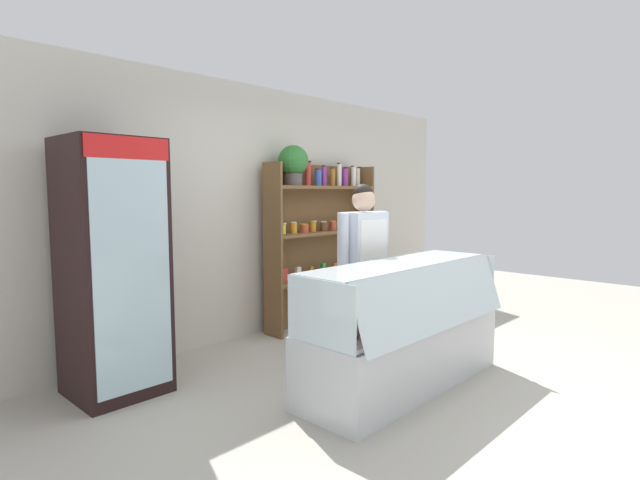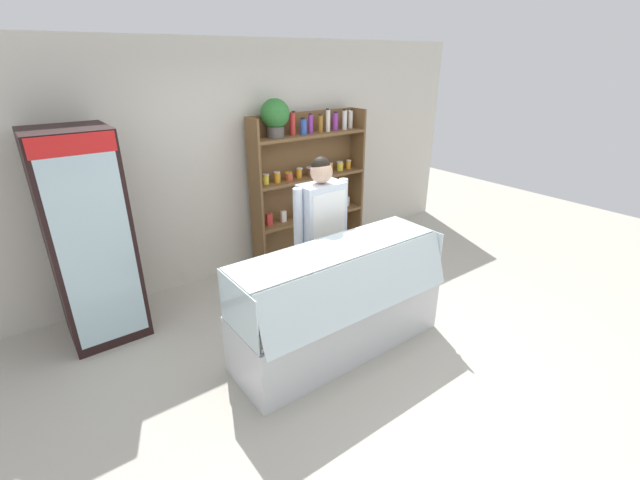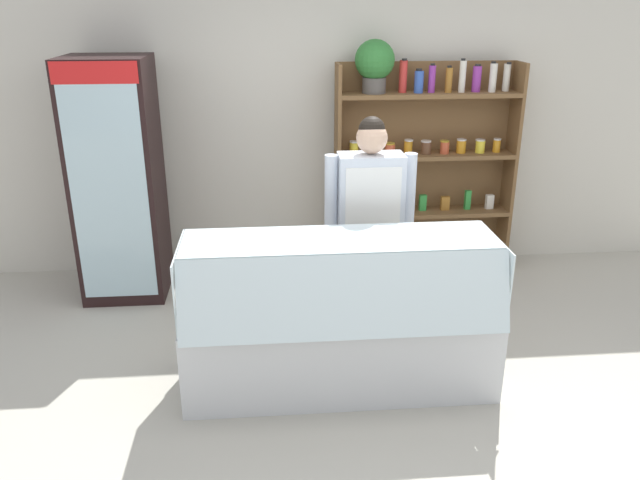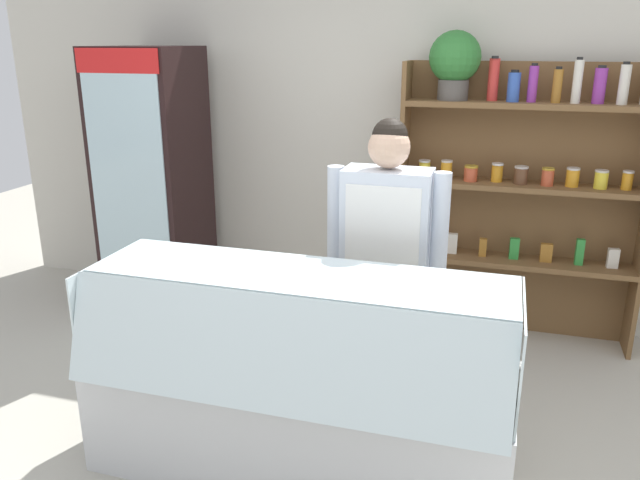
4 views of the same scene
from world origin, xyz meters
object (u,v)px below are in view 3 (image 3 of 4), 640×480
Objects in this scene: shelving_unit at (415,141)px; deli_display_case at (339,341)px; shop_clerk at (370,211)px; drinks_fridge at (118,181)px.

deli_display_case is (-0.87, -1.83, -0.90)m from shelving_unit.
deli_display_case is 1.20× the size of shop_clerk.
drinks_fridge is at bearing 136.48° from deli_display_case.
deli_display_case is at bearing -115.55° from shelving_unit.
shop_clerk is (-0.59, -1.19, -0.24)m from shelving_unit.
deli_display_case is 0.96m from shop_clerk.
shelving_unit is at bearing 63.77° from shop_clerk.
drinks_fridge is 2.14m from shop_clerk.
drinks_fridge is 0.95× the size of shelving_unit.
shop_clerk reaches higher than deli_display_case.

